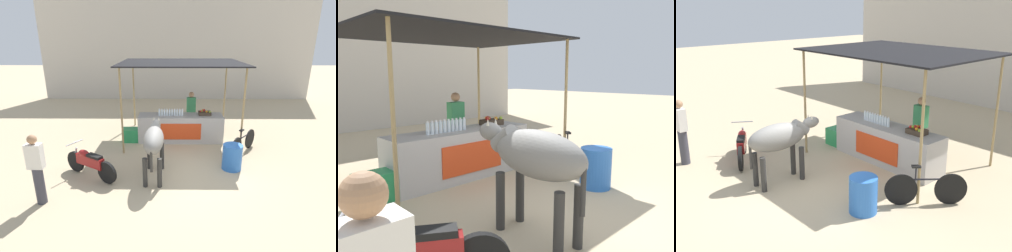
# 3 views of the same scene
# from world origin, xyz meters

# --- Properties ---
(ground_plane) EXTENTS (60.00, 60.00, 0.00)m
(ground_plane) POSITION_xyz_m (0.00, 0.00, 0.00)
(ground_plane) COLOR tan
(stall_counter) EXTENTS (3.00, 0.82, 0.96)m
(stall_counter) POSITION_xyz_m (0.00, 2.20, 0.48)
(stall_counter) COLOR #B2ADA8
(stall_counter) RESTS_ON ground
(stall_awning) EXTENTS (4.20, 3.20, 2.79)m
(stall_awning) POSITION_xyz_m (0.00, 2.50, 2.68)
(stall_awning) COLOR black
(stall_awning) RESTS_ON ground
(water_bottle_row) EXTENTS (0.88, 0.07, 0.25)m
(water_bottle_row) POSITION_xyz_m (-0.35, 2.15, 1.07)
(water_bottle_row) COLOR silver
(water_bottle_row) RESTS_ON stall_counter
(fruit_crate) EXTENTS (0.44, 0.32, 0.18)m
(fruit_crate) POSITION_xyz_m (0.86, 2.25, 1.03)
(fruit_crate) COLOR #3F3326
(fruit_crate) RESTS_ON stall_counter
(vendor_behind_counter) EXTENTS (0.34, 0.22, 1.65)m
(vendor_behind_counter) POSITION_xyz_m (0.43, 2.95, 0.85)
(vendor_behind_counter) COLOR #383842
(vendor_behind_counter) RESTS_ON ground
(cooler_box) EXTENTS (0.60, 0.44, 0.48)m
(cooler_box) POSITION_xyz_m (-1.79, 2.10, 0.24)
(cooler_box) COLOR #268C4C
(cooler_box) RESTS_ON ground
(water_barrel) EXTENTS (0.55, 0.55, 0.73)m
(water_barrel) POSITION_xyz_m (1.39, 0.00, 0.37)
(water_barrel) COLOR blue
(water_barrel) RESTS_ON ground
(cow) EXTENTS (0.56, 1.83, 1.44)m
(cow) POSITION_xyz_m (-0.80, -0.43, 1.03)
(cow) COLOR gray
(cow) RESTS_ON ground
(motorcycle_parked) EXTENTS (1.58, 1.04, 0.90)m
(motorcycle_parked) POSITION_xyz_m (-2.52, -0.50, 0.43)
(motorcycle_parked) COLOR black
(motorcycle_parked) RESTS_ON ground
(bicycle_leaning) EXTENTS (1.09, 1.30, 0.85)m
(bicycle_leaning) POSITION_xyz_m (2.01, 1.14, 0.35)
(bicycle_leaning) COLOR black
(bicycle_leaning) RESTS_ON ground
(passerby_on_street) EXTENTS (0.34, 0.22, 1.65)m
(passerby_on_street) POSITION_xyz_m (-3.29, -1.68, 0.85)
(passerby_on_street) COLOR #383842
(passerby_on_street) RESTS_ON ground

